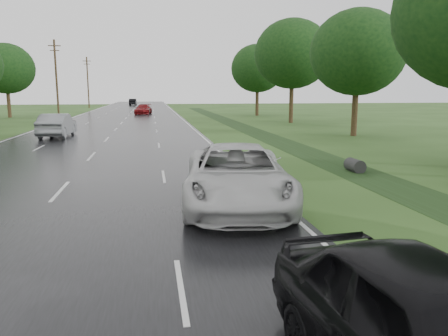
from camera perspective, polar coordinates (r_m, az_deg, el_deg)
road at (r=52.16m, az=-12.89°, el=6.12°), size 14.00×180.00×0.04m
edge_stripe_east at (r=52.19m, az=-5.43°, el=6.36°), size 0.12×180.00×0.01m
edge_stripe_west at (r=52.99m, az=-20.23°, el=5.84°), size 0.12×180.00×0.01m
center_line at (r=52.16m, az=-12.89°, el=6.15°), size 0.12×180.00×0.01m
drainage_ditch at (r=27.21m, az=8.66°, el=2.92°), size 2.20×120.00×0.56m
utility_pole_far at (r=63.19m, az=-21.06°, el=11.05°), size 1.60×0.26×10.00m
utility_pole_distant at (r=92.80m, az=-17.36°, el=10.72°), size 1.60×0.26×10.00m
tree_east_c at (r=34.57m, az=17.06°, el=14.23°), size 7.00×7.00×9.29m
tree_east_d at (r=47.46m, az=8.94°, el=14.51°), size 8.00×8.00×10.76m
tree_east_f at (r=60.77m, az=4.40°, el=12.85°), size 7.20×7.20×9.62m
tree_west_f at (r=62.63m, az=-26.60°, el=11.54°), size 7.00×7.00×9.29m
white_pickup at (r=12.65m, az=1.70°, el=-1.03°), size 3.74×6.68×1.77m
silver_sedan at (r=34.11m, az=-20.97°, el=5.24°), size 1.95×5.22×1.70m
far_car_red at (r=64.07m, az=-10.50°, el=7.55°), size 2.67×5.19×1.44m
far_car_dark at (r=105.61m, az=-11.81°, el=8.44°), size 1.73×4.66×1.52m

